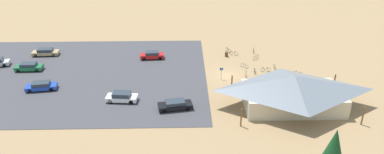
# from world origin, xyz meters

# --- Properties ---
(ground) EXTENTS (160.00, 160.00, 0.00)m
(ground) POSITION_xyz_m (0.00, 0.00, 0.00)
(ground) COLOR #9E7F56
(ground) RESTS_ON ground
(parking_lot_asphalt) EXTENTS (42.19, 32.59, 0.05)m
(parking_lot_asphalt) POSITION_xyz_m (24.54, -0.83, 0.03)
(parking_lot_asphalt) COLOR #424247
(parking_lot_asphalt) RESTS_ON ground
(bike_pavilion) EXTENTS (16.12, 10.17, 4.79)m
(bike_pavilion) POSITION_xyz_m (-8.03, 10.39, 2.69)
(bike_pavilion) COLOR beige
(bike_pavilion) RESTS_ON ground
(trash_bin) EXTENTS (0.60, 0.60, 0.90)m
(trash_bin) POSITION_xyz_m (-0.93, -8.31, 0.45)
(trash_bin) COLOR brown
(trash_bin) RESTS_ON ground
(lot_sign) EXTENTS (0.56, 0.08, 2.20)m
(lot_sign) POSITION_xyz_m (1.02, 1.51, 1.41)
(lot_sign) COLOR #99999E
(lot_sign) RESTS_ON ground
(pine_midwest) EXTENTS (3.20, 3.20, 7.81)m
(pine_midwest) POSITION_xyz_m (-6.57, 27.85, 5.07)
(pine_midwest) COLOR brown
(pine_midwest) RESTS_ON ground
(bicycle_yellow_yard_front) EXTENTS (1.26, 1.29, 0.81)m
(bicycle_yellow_yard_front) POSITION_xyz_m (-6.21, -6.89, 0.38)
(bicycle_yellow_yard_front) COLOR black
(bicycle_yellow_yard_front) RESTS_ON ground
(bicycle_white_near_porch) EXTENTS (0.48, 1.69, 0.81)m
(bicycle_white_near_porch) POSITION_xyz_m (-4.90, -0.84, 0.38)
(bicycle_white_near_porch) COLOR black
(bicycle_white_near_porch) RESTS_ON ground
(bicycle_black_edge_south) EXTENTS (0.83, 1.45, 0.79)m
(bicycle_black_edge_south) POSITION_xyz_m (-1.53, -10.70, 0.36)
(bicycle_black_edge_south) COLOR black
(bicycle_black_edge_south) RESTS_ON ground
(bicycle_green_back_row) EXTENTS (1.60, 0.69, 0.79)m
(bicycle_green_back_row) POSITION_xyz_m (-11.81, 0.24, 0.36)
(bicycle_green_back_row) COLOR black
(bicycle_green_back_row) RESTS_ON ground
(bicycle_red_trailside) EXTENTS (0.57, 1.68, 0.80)m
(bicycle_red_trailside) POSITION_xyz_m (-6.37, -10.29, 0.35)
(bicycle_red_trailside) COLOR black
(bicycle_red_trailside) RESTS_ON ground
(bicycle_orange_lone_east) EXTENTS (0.51, 1.77, 0.83)m
(bicycle_orange_lone_east) POSITION_xyz_m (-9.42, 1.80, 0.37)
(bicycle_orange_lone_east) COLOR black
(bicycle_orange_lone_east) RESTS_ON ground
(bicycle_blue_yard_center) EXTENTS (1.63, 0.56, 0.82)m
(bicycle_blue_yard_center) POSITION_xyz_m (-11.26, 2.22, 0.35)
(bicycle_blue_yard_center) COLOR black
(bicycle_blue_yard_center) RESTS_ON ground
(bicycle_silver_near_sign) EXTENTS (1.64, 0.66, 0.88)m
(bicycle_silver_near_sign) POSITION_xyz_m (-2.35, -8.97, 0.39)
(bicycle_silver_near_sign) COLOR black
(bicycle_silver_near_sign) RESTS_ON ground
(bicycle_teal_edge_north) EXTENTS (1.76, 0.48, 0.85)m
(bicycle_teal_edge_north) POSITION_xyz_m (-6.89, -1.44, 0.37)
(bicycle_teal_edge_north) COLOR black
(bicycle_teal_edge_north) RESTS_ON ground
(bicycle_purple_mid_cluster) EXTENTS (0.51, 1.72, 0.82)m
(bicycle_purple_mid_cluster) POSITION_xyz_m (-3.17, 0.47, 0.38)
(bicycle_purple_mid_cluster) COLOR black
(bicycle_purple_mid_cluster) RESTS_ON ground
(bicycle_yellow_yard_left) EXTENTS (0.48, 1.74, 0.81)m
(bicycle_yellow_yard_left) POSITION_xyz_m (-8.62, -2.04, 0.35)
(bicycle_yellow_yard_left) COLOR black
(bicycle_yellow_yard_left) RESTS_ON ground
(bicycle_white_lone_west) EXTENTS (1.19, 1.21, 0.81)m
(bicycle_white_lone_west) POSITION_xyz_m (-3.48, -3.11, 0.36)
(bicycle_white_lone_west) COLOR black
(bicycle_white_lone_west) RESTS_ON ground
(car_green_by_curb) EXTENTS (4.55, 1.94, 1.35)m
(car_green_by_curb) POSITION_xyz_m (33.61, -2.83, 0.72)
(car_green_by_curb) COLOR #1E6B3D
(car_green_by_curb) RESTS_ON parking_lot_asphalt
(car_black_front_row) EXTENTS (4.98, 2.67, 1.28)m
(car_black_front_row) POSITION_xyz_m (8.35, 10.77, 0.70)
(car_black_front_row) COLOR black
(car_black_front_row) RESTS_ON parking_lot_asphalt
(car_tan_far_end) EXTENTS (4.88, 2.10, 1.32)m
(car_tan_far_end) POSITION_xyz_m (33.09, -9.67, 0.71)
(car_tan_far_end) COLOR tan
(car_tan_far_end) RESTS_ON parking_lot_asphalt
(car_white_inner_stall) EXTENTS (4.61, 2.25, 1.42)m
(car_white_inner_stall) POSITION_xyz_m (16.10, 8.35, 0.75)
(car_white_inner_stall) COLOR white
(car_white_inner_stall) RESTS_ON parking_lot_asphalt
(car_red_mid_lot) EXTENTS (4.36, 2.04, 1.36)m
(car_red_mid_lot) POSITION_xyz_m (12.92, -7.54, 0.73)
(car_red_mid_lot) COLOR red
(car_red_mid_lot) RESTS_ON parking_lot_asphalt
(car_blue_second_row) EXTENTS (4.76, 2.50, 1.29)m
(car_blue_second_row) POSITION_xyz_m (28.97, 4.47, 0.70)
(car_blue_second_row) COLOR #1E42B2
(car_blue_second_row) RESTS_ON parking_lot_asphalt
(visitor_crossing_yard) EXTENTS (0.38, 0.36, 1.74)m
(visitor_crossing_yard) POSITION_xyz_m (-16.47, 7.73, 0.91)
(visitor_crossing_yard) COLOR #2D3347
(visitor_crossing_yard) RESTS_ON ground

